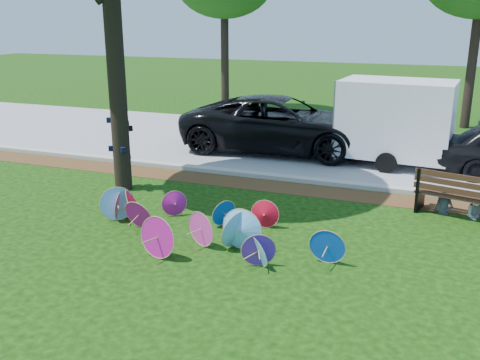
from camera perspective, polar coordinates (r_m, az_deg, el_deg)
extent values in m
plane|color=black|center=(10.45, -6.51, -7.46)|extent=(90.00, 90.00, 0.00)
cube|color=#472D16|center=(14.33, 1.67, -0.47)|extent=(90.00, 1.00, 0.01)
cube|color=#B7B5AD|center=(14.95, 2.55, 0.48)|extent=(90.00, 0.30, 0.12)
cube|color=gray|center=(18.82, 6.52, 3.69)|extent=(90.00, 8.00, 0.01)
cylinder|color=black|center=(13.71, -13.09, 11.55)|extent=(0.44, 0.44, 6.21)
cone|color=#B91587|center=(11.44, -10.64, -3.56)|extent=(0.73, 0.40, 0.69)
cone|color=red|center=(11.32, 2.63, -3.70)|extent=(0.63, 0.17, 0.62)
cone|color=red|center=(11.99, -11.13, -2.51)|extent=(0.65, 0.82, 0.72)
cone|color=pink|center=(12.15, -12.88, -2.54)|extent=(0.33, 0.69, 0.67)
cone|color=blue|center=(9.87, 9.36, -6.93)|extent=(0.69, 0.22, 0.69)
cone|color=#E537A6|center=(10.48, -3.99, -5.18)|extent=(0.70, 0.41, 0.72)
cone|color=#66BAFF|center=(9.66, 2.12, -7.50)|extent=(0.63, 0.60, 0.61)
cone|color=blue|center=(11.48, -1.87, -3.45)|extent=(0.50, 0.61, 0.60)
cone|color=#66BAFF|center=(12.08, -12.99, -2.40)|extent=(0.70, 0.60, 0.78)
cone|color=#B91587|center=(10.08, -8.60, -5.98)|extent=(0.84, 0.36, 0.82)
cone|color=#B91587|center=(12.08, -6.97, -2.53)|extent=(0.52, 0.47, 0.59)
cone|color=#5626A5|center=(9.67, 1.97, -7.38)|extent=(0.64, 0.38, 0.64)
cone|color=#66BAFF|center=(10.31, -0.06, -5.24)|extent=(0.66, 0.87, 0.81)
cone|color=#66BAFF|center=(10.22, 0.09, -5.38)|extent=(0.84, 0.20, 0.84)
imported|color=black|center=(17.79, 4.39, 5.93)|extent=(6.64, 3.31, 1.80)
cube|color=white|center=(16.64, 16.29, 6.34)|extent=(3.36, 2.29, 2.84)
imported|color=#3D4553|center=(12.91, 21.09, -0.96)|extent=(0.49, 0.39, 1.16)
imported|color=silver|center=(12.96, 24.15, -1.41)|extent=(0.63, 0.56, 1.09)
cylinder|color=black|center=(25.29, -1.63, 12.92)|extent=(0.36, 0.36, 5.00)
cylinder|color=black|center=(23.28, 23.49, 11.20)|extent=(0.36, 0.36, 5.00)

